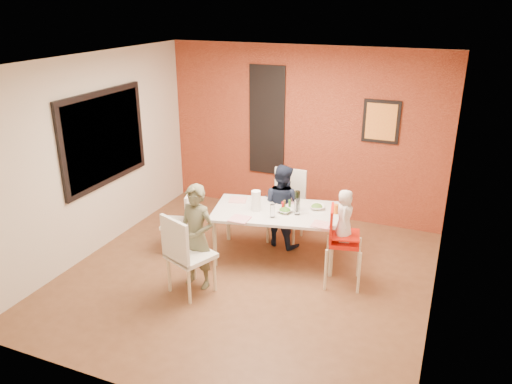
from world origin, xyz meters
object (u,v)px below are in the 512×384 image
at_px(paper_towel_roll, 256,201).
at_px(child_far, 282,205).
at_px(chair_far, 287,201).
at_px(child_near, 197,237).
at_px(high_chair, 340,239).
at_px(chair_near, 184,252).
at_px(toddler, 344,215).
at_px(wine_bottle, 297,201).
at_px(dining_table, 276,215).
at_px(chair_left, 183,219).

bearing_deg(paper_towel_roll, child_far, 68.62).
relative_size(chair_far, child_near, 0.78).
height_order(high_chair, child_far, child_far).
height_order(chair_near, toddler, toddler).
distance_m(chair_near, wine_bottle, 1.69).
distance_m(dining_table, chair_left, 1.30).
relative_size(toddler, paper_towel_roll, 2.35).
bearing_deg(dining_table, paper_towel_roll, -158.35).
bearing_deg(paper_towel_roll, toddler, -10.18).
relative_size(chair_left, child_far, 0.73).
bearing_deg(child_far, wine_bottle, 151.23).
relative_size(chair_left, paper_towel_roll, 3.21).
xyz_separation_m(toddler, paper_towel_roll, (-1.24, 0.22, -0.09)).
bearing_deg(dining_table, toddler, -18.22).
xyz_separation_m(dining_table, child_near, (-0.64, -1.04, 0.03)).
bearing_deg(chair_near, dining_table, -95.75).
distance_m(dining_table, wine_bottle, 0.34).
relative_size(child_near, wine_bottle, 4.77).
xyz_separation_m(chair_left, child_near, (0.61, -0.71, 0.17)).
bearing_deg(high_chair, chair_left, 78.00).
height_order(chair_far, wine_bottle, chair_far).
distance_m(chair_left, paper_towel_roll, 1.08).
bearing_deg(child_far, toddler, 159.32).
distance_m(chair_near, child_near, 0.26).
bearing_deg(wine_bottle, dining_table, -158.57).
height_order(chair_left, child_far, child_far).
distance_m(dining_table, child_near, 1.22).
bearing_deg(chair_left, high_chair, 75.02).
bearing_deg(wine_bottle, chair_near, -123.74).
height_order(high_chair, toddler, toddler).
relative_size(chair_far, chair_left, 1.17).
height_order(chair_far, toddler, toddler).
bearing_deg(chair_near, high_chair, -127.78).
height_order(child_near, toddler, child_near).
xyz_separation_m(chair_near, chair_far, (0.61, 1.93, 0.00)).
xyz_separation_m(high_chair, child_near, (-1.59, -0.71, 0.05)).
bearing_deg(wine_bottle, child_far, 137.62).
relative_size(dining_table, high_chair, 1.80).
distance_m(dining_table, paper_towel_roll, 0.34).
xyz_separation_m(child_near, paper_towel_roll, (0.38, 0.94, 0.17)).
height_order(high_chair, child_near, child_near).
relative_size(dining_table, chair_near, 1.78).
height_order(child_far, toddler, toddler).
bearing_deg(toddler, child_near, 105.20).
height_order(chair_near, child_near, child_near).
height_order(child_near, wine_bottle, child_near).
height_order(chair_left, paper_towel_roll, paper_towel_roll).
bearing_deg(chair_far, child_near, -109.64).
relative_size(dining_table, wine_bottle, 6.61).
bearing_deg(child_far, dining_table, 112.79).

